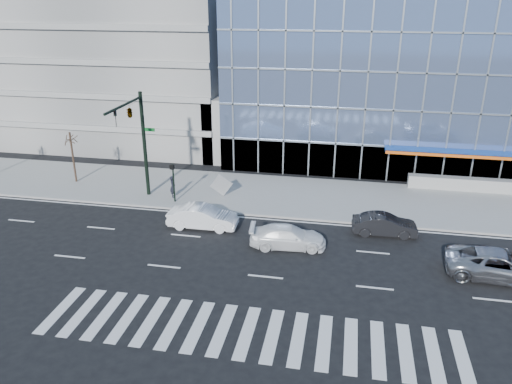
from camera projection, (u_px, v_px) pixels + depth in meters
The scene contains 14 objects.
ground at pixel (276, 244), 31.61m from camera, with size 160.00×160.00×0.00m, color black.
sidewalk at pixel (292, 195), 38.87m from camera, with size 120.00×8.00×0.15m, color gray.
theatre_building at pixel (454, 70), 50.02m from camera, with size 42.00×26.00×15.00m, color #6D85B5.
parking_garage at pixel (134, 38), 55.03m from camera, with size 24.00×24.00×20.00m, color gray.
ramp_block at pixel (243, 124), 47.92m from camera, with size 6.00×8.00×6.00m, color gray.
traffic_signal at pixel (134, 123), 35.39m from camera, with size 1.14×5.74×8.00m.
ped_signal_post at pixel (173, 177), 36.80m from camera, with size 0.30×0.33×3.00m.
street_tree_near at pixel (70, 139), 40.17m from camera, with size 1.10×1.10×4.23m.
silver_suv at pixel (500, 265), 27.60m from camera, with size 2.66×5.77×1.60m, color #B0B0B5.
white_suv at pixel (288, 237), 31.01m from camera, with size 1.93×4.75×1.38m, color white.
white_sedan at pixel (203, 217), 33.53m from camera, with size 1.63×4.69×1.54m, color white.
dark_sedan at pixel (385, 225), 32.58m from camera, with size 1.47×4.20×1.39m, color black.
pedestrian at pixel (173, 187), 38.13m from camera, with size 0.61×0.40×1.67m, color black.
tilted_panel at pixel (221, 185), 38.28m from camera, with size 1.30×0.06×1.30m, color #979797.
Camera 1 is at (4.04, -27.81, 14.90)m, focal length 35.00 mm.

